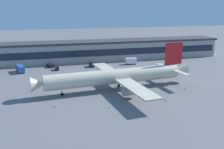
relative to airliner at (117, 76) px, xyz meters
name	(u,v)px	position (x,y,z in m)	size (l,w,h in m)	color
ground_plane	(124,89)	(2.93, -0.24, -5.19)	(600.00, 600.00, 0.00)	slate
terminal_building	(94,51)	(2.93, 58.30, 0.69)	(158.06, 16.41, 11.71)	#9E9993
airliner	(117,76)	(0.00, 0.00, 0.00)	(63.07, 54.16, 17.01)	beige
pushback_tractor	(51,65)	(-22.97, 46.06, -4.14)	(4.03, 5.39, 1.75)	black
follow_me_car	(57,68)	(-20.24, 38.88, -4.10)	(2.12, 4.46, 1.85)	black
crew_van	(92,64)	(-1.84, 41.48, -3.73)	(2.28, 5.20, 2.55)	black
fuel_truck	(20,68)	(-37.89, 38.99, -3.30)	(4.88, 8.84, 3.35)	#2651A5
stair_truck	(131,61)	(20.43, 41.59, -3.21)	(6.26, 3.17, 3.55)	white
traffic_cone_0	(165,100)	(12.03, -16.94, -4.83)	(0.57, 0.57, 0.72)	#F2590C
traffic_cone_1	(109,107)	(-7.88, -18.00, -4.88)	(0.50, 0.50, 0.62)	#F2590C
traffic_cone_2	(184,88)	(25.51, -6.54, -4.89)	(0.48, 0.48, 0.60)	#F2590C
traffic_cone_3	(55,106)	(-24.41, -12.79, -4.84)	(0.55, 0.55, 0.69)	#F2590C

